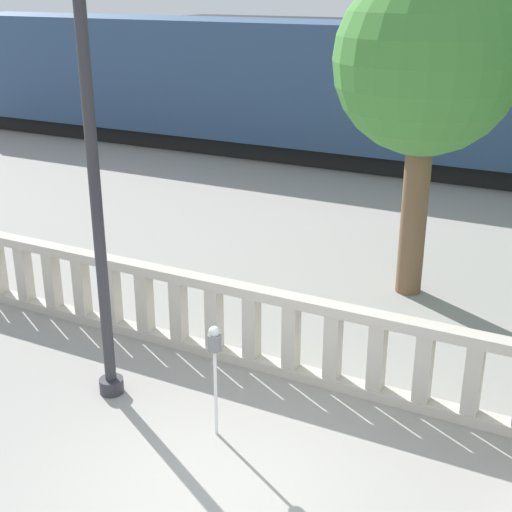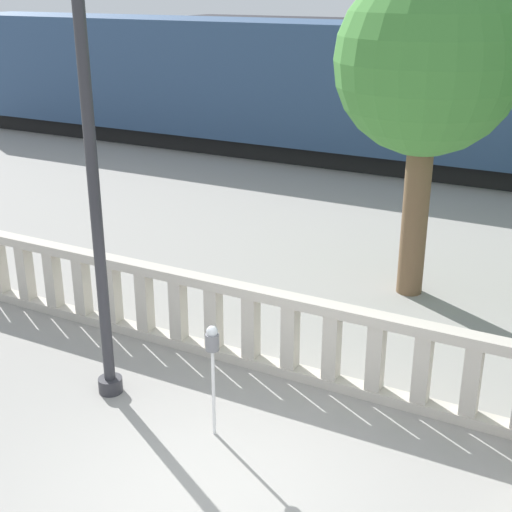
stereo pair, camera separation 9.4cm
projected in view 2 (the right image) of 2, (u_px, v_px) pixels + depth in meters
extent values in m
plane|color=gray|center=(209.00, 494.00, 7.52)|extent=(160.00, 160.00, 0.00)
cube|color=#BCB5A8|center=(310.00, 376.00, 9.64)|extent=(13.38, 0.24, 0.14)
cube|color=#BCB5A8|center=(312.00, 305.00, 9.26)|extent=(13.38, 0.24, 0.14)
cube|color=#BCB5A8|center=(25.00, 272.00, 11.70)|extent=(0.20, 0.20, 0.92)
cube|color=#BCB5A8|center=(53.00, 279.00, 11.43)|extent=(0.20, 0.20, 0.92)
cube|color=#BCB5A8|center=(82.00, 286.00, 11.17)|extent=(0.20, 0.20, 0.92)
cube|color=#BCB5A8|center=(113.00, 293.00, 10.90)|extent=(0.20, 0.20, 0.92)
cube|color=#BCB5A8|center=(145.00, 301.00, 10.64)|extent=(0.20, 0.20, 0.92)
cube|color=#BCB5A8|center=(178.00, 309.00, 10.38)|extent=(0.20, 0.20, 0.92)
cube|color=#BCB5A8|center=(214.00, 318.00, 10.11)|extent=(0.20, 0.20, 0.92)
cube|color=#BCB5A8|center=(251.00, 327.00, 9.85)|extent=(0.20, 0.20, 0.92)
cube|color=#BCB5A8|center=(290.00, 336.00, 9.58)|extent=(0.20, 0.20, 0.92)
cube|color=#BCB5A8|center=(332.00, 346.00, 9.32)|extent=(0.20, 0.20, 0.92)
cube|color=#BCB5A8|center=(376.00, 357.00, 9.06)|extent=(0.20, 0.20, 0.92)
cube|color=#BCB5A8|center=(422.00, 368.00, 8.79)|extent=(0.20, 0.20, 0.92)
cube|color=#BCB5A8|center=(472.00, 380.00, 8.53)|extent=(0.20, 0.20, 0.92)
cylinder|color=#2D2D33|center=(111.00, 385.00, 9.37)|extent=(0.32, 0.32, 0.20)
cylinder|color=#2D2D33|center=(90.00, 147.00, 8.23)|extent=(0.14, 0.14, 6.15)
cylinder|color=silver|center=(214.00, 393.00, 8.33)|extent=(0.04, 0.04, 1.13)
cylinder|color=slate|center=(212.00, 342.00, 8.09)|extent=(0.16, 0.16, 0.20)
sphere|color=#B2B7BC|center=(212.00, 332.00, 8.04)|extent=(0.14, 0.14, 0.14)
cube|color=black|center=(351.00, 153.00, 21.32)|extent=(28.86, 2.34, 0.55)
cube|color=navy|center=(355.00, 85.00, 20.60)|extent=(29.45, 2.93, 3.43)
cube|color=black|center=(451.00, 97.00, 31.65)|extent=(26.54, 2.41, 0.55)
cube|color=black|center=(455.00, 57.00, 31.03)|extent=(27.08, 3.01, 2.91)
cylinder|color=brown|center=(415.00, 215.00, 11.93)|extent=(0.44, 0.44, 2.80)
sphere|color=#428438|center=(428.00, 61.00, 11.03)|extent=(2.95, 2.95, 2.95)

